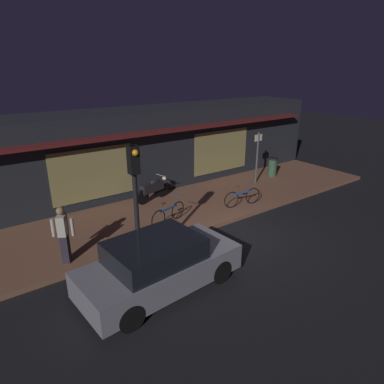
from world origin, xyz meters
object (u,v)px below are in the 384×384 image
Objects in this scene: sign_post at (257,155)px; parked_car_near at (159,265)px; trash_bin at (272,167)px; traffic_light_pole at (135,190)px; person_photographer at (63,234)px; motorcycle at (153,189)px; bicycle_parked at (242,197)px; bicycle_extra at (168,214)px.

parked_car_near is (-7.82, -4.25, -0.81)m from sign_post.
traffic_light_pole is at bearing -158.41° from trash_bin.
person_photographer is 2.93m from parked_car_near.
bicycle_parked is at bearing -45.13° from motorcycle.
bicycle_parked is at bearing 17.76° from traffic_light_pole.
sign_post is 8.70m from traffic_light_pole.
person_photographer is at bearing -173.14° from bicycle_extra.
motorcycle reaches higher than bicycle_extra.
sign_post is at bearing -9.94° from motorcycle.
motorcycle is at bearing 31.75° from person_photographer.
bicycle_parked is 4.43m from trash_bin.
sign_post is at bearing 34.00° from bicycle_parked.
trash_bin is at bearing 26.52° from bicycle_parked.
traffic_light_pole is (-7.94, -3.43, 0.97)m from sign_post.
bicycle_parked is at bearing 25.72° from parked_car_near.
traffic_light_pole is (-2.88, -4.31, 1.83)m from motorcycle.
parked_car_near reaches higher than bicycle_parked.
parked_car_near is (1.58, -2.45, -0.32)m from person_photographer.
parked_car_near is (0.12, -0.82, -1.77)m from traffic_light_pole.
bicycle_extra is 0.97× the size of person_photographer.
trash_bin is at bearing 12.91° from bicycle_extra.
parked_car_near is at bearing -118.25° from motorcycle.
person_photographer is at bearing -169.18° from sign_post.
traffic_light_pole is (1.46, -1.63, 1.45)m from person_photographer.
sign_post is 1.74m from trash_bin.
parked_car_near is at bearing -151.48° from sign_post.
parked_car_near reaches higher than trash_bin.
bicycle_parked is at bearing -153.48° from trash_bin.
parked_car_near is at bearing -125.86° from bicycle_extra.
motorcycle is 0.47× the size of traffic_light_pole.
trash_bin reaches higher than bicycle_extra.
bicycle_parked is 6.04m from traffic_light_pole.
traffic_light_pole is at bearing 98.31° from parked_car_near.
bicycle_extra is at bearing -167.09° from trash_bin.
parked_car_near is (-2.76, -5.13, 0.06)m from motorcycle.
motorcycle is at bearing 56.29° from traffic_light_pole.
parked_car_near is (-5.32, -2.56, 0.20)m from bicycle_parked.
bicycle_extra is 7.38m from trash_bin.
trash_bin is 0.26× the size of traffic_light_pole.
bicycle_parked is at bearing -5.86° from bicycle_extra.
sign_post is 0.57× the size of parked_car_near.
trash_bin is 10.34m from parked_car_near.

